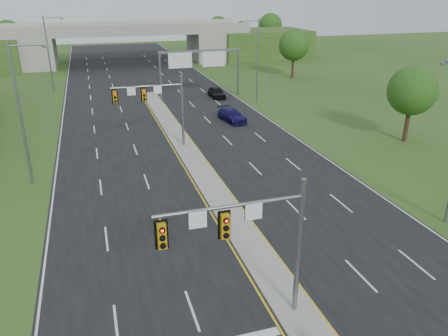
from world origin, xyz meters
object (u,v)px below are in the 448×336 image
(signal_mast_far, at_px, (158,101))
(overpass, at_px, (127,46))
(car_far_b, at_px, (232,115))
(car_far_c, at_px, (217,92))
(sign_gantry, at_px, (199,61))
(signal_mast_near, at_px, (253,235))

(signal_mast_far, xyz_separation_m, overpass, (2.26, 55.07, -1.17))
(overpass, bearing_deg, signal_mast_far, -92.35)
(car_far_b, relative_size, car_far_c, 1.10)
(car_far_b, bearing_deg, overpass, 89.01)
(sign_gantry, bearing_deg, car_far_b, -87.07)
(signal_mast_near, relative_size, signal_mast_far, 1.00)
(signal_mast_far, bearing_deg, signal_mast_near, -90.00)
(car_far_c, bearing_deg, signal_mast_near, -105.01)
(car_far_c, bearing_deg, overpass, 103.51)
(signal_mast_near, distance_m, sign_gantry, 45.88)
(signal_mast_far, height_order, sign_gantry, signal_mast_far)
(sign_gantry, bearing_deg, signal_mast_far, -114.11)
(overpass, xyz_separation_m, car_far_c, (9.05, -35.66, -2.79))
(signal_mast_near, xyz_separation_m, car_far_c, (11.31, 44.41, -3.96))
(signal_mast_near, bearing_deg, signal_mast_far, 90.00)
(signal_mast_far, distance_m, car_far_b, 12.61)
(signal_mast_far, bearing_deg, car_far_c, 59.78)
(signal_mast_near, height_order, car_far_c, signal_mast_near)
(overpass, height_order, car_far_b, overpass)
(sign_gantry, bearing_deg, signal_mast_near, -101.25)
(overpass, xyz_separation_m, car_far_b, (7.34, -47.95, -2.84))
(overpass, bearing_deg, sign_gantry, -79.21)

